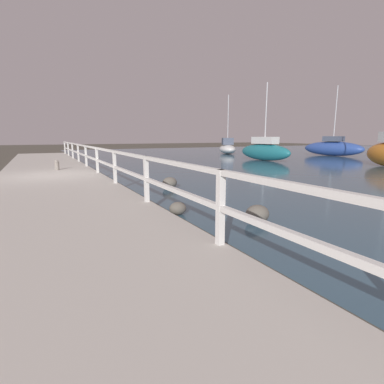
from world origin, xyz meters
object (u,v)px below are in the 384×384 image
object	(u,v)px
mooring_bollard	(57,165)
sailboat_blue	(333,148)
sailboat_white	(227,148)
sailboat_teal	(264,151)

from	to	relation	value
mooring_bollard	sailboat_blue	world-z (taller)	sailboat_blue
sailboat_blue	mooring_bollard	bearing A→B (deg)	179.77
sailboat_blue	sailboat_white	bearing A→B (deg)	123.95
sailboat_teal	sailboat_white	bearing A→B (deg)	71.03
mooring_bollard	sailboat_teal	size ratio (longest dim) A/B	0.09
sailboat_teal	sailboat_blue	size ratio (longest dim) A/B	0.90
mooring_bollard	sailboat_teal	bearing A→B (deg)	9.28
sailboat_teal	sailboat_blue	distance (m)	9.35
mooring_bollard	sailboat_white	xyz separation A→B (m)	(16.87, 10.95, 0.10)
sailboat_blue	sailboat_white	distance (m)	9.96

